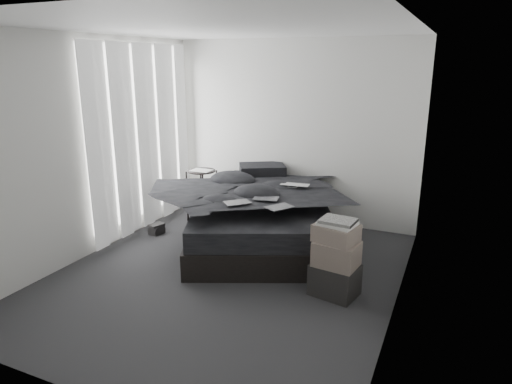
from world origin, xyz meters
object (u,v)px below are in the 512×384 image
at_px(box_lower, 335,280).
at_px(bed, 261,231).
at_px(laptop, 294,180).
at_px(side_stand, 202,196).

bearing_deg(box_lower, bed, 142.21).
bearing_deg(bed, laptop, 7.50).
bearing_deg(bed, box_lower, -61.70).
relative_size(laptop, box_lower, 0.82).
bearing_deg(laptop, box_lower, -59.38).
bearing_deg(side_stand, bed, -21.66).
xyz_separation_m(side_stand, box_lower, (2.38, -1.41, -0.21)).
height_order(bed, laptop, laptop).
height_order(laptop, side_stand, laptop).
relative_size(bed, side_stand, 3.02).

